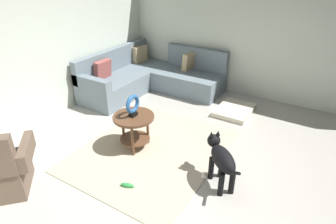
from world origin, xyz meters
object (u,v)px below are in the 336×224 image
(side_table, at_px, (134,123))
(sectional_couch, at_px, (149,78))
(dog_toy_bone, at_px, (127,185))
(dog_bed_mat, at_px, (235,110))
(dog, at_px, (221,159))
(dog_toy_ball, at_px, (204,176))
(torus_sculpture, at_px, (133,105))

(side_table, bearing_deg, sectional_couch, 28.93)
(dog_toy_bone, bearing_deg, side_table, 30.90)
(dog_bed_mat, relative_size, dog_toy_bone, 4.44)
(side_table, distance_m, dog_toy_bone, 0.96)
(sectional_couch, relative_size, side_table, 3.75)
(sectional_couch, relative_size, dog_toy_bone, 12.50)
(dog, bearing_deg, dog_toy_bone, 169.80)
(dog_toy_ball, bearing_deg, dog_toy_bone, 130.93)
(sectional_couch, height_order, dog, sectional_couch)
(side_table, relative_size, dog_toy_bone, 3.33)
(sectional_couch, height_order, side_table, sectional_couch)
(dog_bed_mat, distance_m, dog, 2.04)
(sectional_couch, bearing_deg, dog, -128.86)
(sectional_couch, xyz_separation_m, side_table, (-1.89, -1.04, 0.12))
(sectional_couch, height_order, dog_toy_ball, sectional_couch)
(sectional_couch, bearing_deg, dog_bed_mat, -90.36)
(side_table, bearing_deg, dog, -93.13)
(dog_bed_mat, bearing_deg, side_table, 154.54)
(torus_sculpture, distance_m, dog_toy_ball, 1.38)
(dog, bearing_deg, torus_sculpture, 130.99)
(side_table, xyz_separation_m, dog_bed_mat, (1.87, -0.89, -0.37))
(torus_sculpture, height_order, dog_toy_bone, torus_sculpture)
(dog, bearing_deg, dog_toy_ball, 142.19)
(sectional_couch, height_order, dog_toy_bone, sectional_couch)
(side_table, height_order, dog_toy_ball, side_table)
(dog_toy_bone, bearing_deg, sectional_couch, 29.50)
(torus_sculpture, relative_size, dog_toy_bone, 1.81)
(dog_bed_mat, height_order, dog, dog)
(side_table, relative_size, dog, 0.93)
(sectional_couch, xyz_separation_m, dog_toy_ball, (-1.99, -2.24, -0.25))
(sectional_couch, distance_m, dog_bed_mat, 1.95)
(torus_sculpture, xyz_separation_m, dog_toy_bone, (-0.75, -0.45, -0.68))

